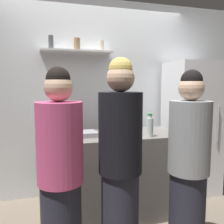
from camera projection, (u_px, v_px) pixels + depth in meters
The scene contains 12 objects.
back_wall_assembly at pixel (95, 98), 3.29m from camera, with size 4.80×0.32×2.60m.
refrigerator at pixel (191, 128), 3.30m from camera, with size 0.64×0.61×1.78m.
counter at pixel (112, 175), 2.70m from camera, with size 1.56×0.64×0.93m, color #66605B.
baking_pan at pixel (80, 134), 2.54m from camera, with size 0.34×0.24×0.05m, color gray.
utensil_holder at pixel (108, 130), 2.61m from camera, with size 0.11×0.11×0.20m.
wine_bottle_dark_glass at pixel (174, 125), 2.61m from camera, with size 0.08×0.08×0.29m.
wine_bottle_pale_glass at pixel (116, 122), 2.75m from camera, with size 0.07×0.07×0.31m.
wine_bottle_amber_glass at pixel (122, 121), 2.90m from camera, with size 0.07×0.07×0.32m.
water_bottle_plastic at pixel (150, 126), 2.53m from camera, with size 0.08×0.08×0.25m.
person_grey_hoodie at pixel (188, 168), 1.99m from camera, with size 0.34×0.34×1.60m.
person_blonde at pixel (120, 167), 1.89m from camera, with size 0.34×0.34×1.68m.
person_pink_top at pixel (61, 178), 1.78m from camera, with size 0.34×0.34×1.61m.
Camera 1 is at (-0.67, -1.98, 1.48)m, focal length 38.45 mm.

